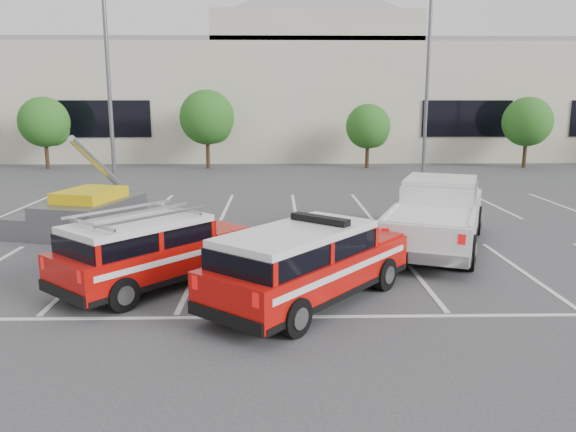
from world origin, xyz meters
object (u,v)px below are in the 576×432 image
Objects in this scene: ladder_suv at (152,256)px; tree_mid_left at (209,119)px; fire_chief_suv at (308,269)px; white_pickup at (437,221)px; utility_rig at (87,213)px; convention_building at (288,94)px; light_pole_mid at (427,80)px; tree_left at (46,124)px; tree_mid_right at (369,128)px; light_pole_left at (108,77)px; tree_right at (528,123)px.

tree_mid_left is at bearing 134.93° from ladder_suv.
ladder_suv is at bearing -158.85° from fire_chief_suv.
utility_rig is at bearing -168.93° from white_pickup.
light_pole_mid is (6.82, -15.86, 0.47)m from convention_building.
tree_left is 25.68m from ladder_suv.
tree_left is at bearing -180.00° from tree_mid_left.
tree_mid_left is at bearing 180.00° from tree_mid_right.
light_pole_left is 8.87m from utility_rig.
white_pickup is at bearing -46.10° from tree_left.
ladder_suv is (11.37, -22.93, -2.05)m from tree_left.
tree_mid_right is (10.00, -0.00, -0.54)m from tree_mid_left.
light_pole_mid is 20.39m from ladder_suv.
ladder_suv is (1.37, -22.93, -2.32)m from tree_mid_left.
tree_right is (30.00, 0.00, 0.00)m from tree_left.
tree_mid_left is 1.10× the size of tree_right.
fire_chief_suv is at bearing -60.54° from light_pole_left.
tree_left is 20.00m from tree_mid_right.
tree_right is 0.43× the size of light_pole_left.
light_pole_mid reaches higher than ladder_suv.
light_pole_left is 15.52m from light_pole_mid.
convention_building is 13.58× the size of tree_right.
tree_left is 0.43× the size of light_pole_left.
fire_chief_suv is 9.37m from utility_rig.
light_pole_left is at bearing -107.10° from tree_mid_left.
convention_building reaches higher than tree_right.
tree_left is 1.00× the size of tree_right.
light_pole_mid is at bearing -66.74° from convention_building.
tree_right is 25.30m from light_pole_left.
light_pole_left reaches higher than tree_mid_left.
tree_right is at bearing 92.41° from ladder_suv.
white_pickup reaches higher than fire_chief_suv.
fire_chief_suv is at bearing -122.19° from tree_right.
tree_mid_right is (20.00, -0.00, -0.27)m from tree_left.
tree_mid_left is at bearing 98.92° from utility_rig.
tree_right is at bearing 81.89° from white_pickup.
tree_right reaches higher than ladder_suv.
convention_building reaches higher than ladder_suv.
tree_mid_left is at bearing 135.93° from white_pickup.
convention_building is 17.27m from light_pole_mid.
tree_left is 0.87× the size of fire_chief_suv.
convention_building is at bearing 67.61° from light_pole_left.
utility_rig is at bearing -80.85° from light_pole_left.
light_pole_left is 14.35m from ladder_suv.
tree_left is 1.13× the size of utility_rig.
tree_mid_right is 1.02× the size of utility_rig.
light_pole_mid reaches higher than fire_chief_suv.
white_pickup is 1.72× the size of utility_rig.
white_pickup is (11.91, -9.51, -4.41)m from light_pole_left.
fire_chief_suv is at bearing -78.64° from tree_mid_left.
tree_mid_left is 23.09m from ladder_suv.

